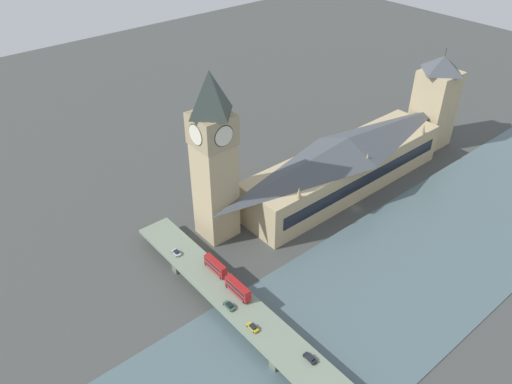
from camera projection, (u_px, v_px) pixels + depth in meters
The scene contains 12 objects.
ground_plane at pixel (357, 209), 220.92m from camera, with size 600.00×600.00×0.00m, color #424442.
river_water at pixel (430, 252), 197.18m from camera, with size 63.36×360.00×0.30m, color #4C6066.
parliament_hall at pixel (346, 164), 227.30m from camera, with size 25.24×108.12×26.37m.
clock_tower at pixel (213, 154), 186.07m from camera, with size 14.68×14.68×70.44m.
victoria_tower at pixel (435, 101), 256.28m from camera, with size 17.63×17.63×52.06m.
road_bridge at pixel (286, 350), 153.32m from camera, with size 158.71×13.03×6.09m.
double_decker_bus_lead at pixel (215, 266), 178.67m from camera, with size 10.89×2.53×4.68m.
double_decker_bus_mid at pixel (238, 288), 169.44m from camera, with size 11.39×2.64×4.85m.
car_northbound_lead at pixel (310, 358), 148.77m from camera, with size 4.51×1.83×1.40m.
car_northbound_mid at pixel (176, 252), 187.17m from camera, with size 4.05×1.84×1.44m.
car_northbound_tail at pixel (253, 327), 158.19m from camera, with size 4.35×1.76×1.47m.
car_southbound_tail at pixel (229, 306), 165.61m from camera, with size 4.66×1.92×1.42m.
Camera 1 is at (-106.75, 147.82, 132.69)m, focal length 35.00 mm.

